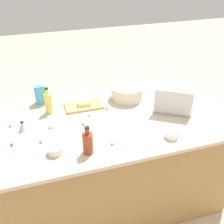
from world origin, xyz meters
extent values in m
plane|color=#B7A88E|center=(0.00, 0.00, 0.00)|extent=(12.00, 12.00, 0.00)
cube|color=olive|center=(0.00, 0.00, 0.43)|extent=(1.83, 1.01, 0.87)
cube|color=tan|center=(0.00, 0.00, 0.89)|extent=(1.89, 1.07, 0.03)
cube|color=#B7B7BC|center=(-0.54, 0.02, 0.91)|extent=(0.38, 0.35, 0.02)
cube|color=black|center=(-0.54, 0.01, 0.92)|extent=(0.31, 0.28, 0.00)
cube|color=#B7B7BC|center=(-0.47, 0.12, 1.02)|extent=(0.26, 0.17, 0.20)
cube|color=silver|center=(-0.48, 0.11, 1.02)|extent=(0.23, 0.15, 0.18)
cylinder|color=beige|center=(-0.22, -0.26, 0.96)|extent=(0.28, 0.28, 0.12)
cylinder|color=black|center=(-0.22, -0.26, 0.96)|extent=(0.23, 0.23, 0.10)
torus|color=beige|center=(-0.22, -0.26, 1.02)|extent=(0.29, 0.29, 0.02)
cylinder|color=#DBC64C|center=(0.47, -0.23, 0.98)|extent=(0.06, 0.06, 0.17)
cylinder|color=#DBC64C|center=(0.47, -0.23, 1.09)|extent=(0.02, 0.02, 0.05)
cylinder|color=black|center=(0.47, -0.23, 1.12)|extent=(0.03, 0.03, 0.01)
cylinder|color=maroon|center=(0.28, 0.37, 0.98)|extent=(0.07, 0.07, 0.15)
cylinder|color=maroon|center=(0.28, 0.37, 1.07)|extent=(0.03, 0.03, 0.04)
cylinder|color=black|center=(0.28, 0.37, 1.10)|extent=(0.03, 0.03, 0.01)
cube|color=tan|center=(0.18, -0.24, 0.91)|extent=(0.32, 0.19, 0.02)
cube|color=#F4E58C|center=(0.17, -0.26, 0.94)|extent=(0.11, 0.04, 0.04)
cube|color=#F4E58C|center=(0.18, -0.22, 0.94)|extent=(0.11, 0.05, 0.04)
cylinder|color=beige|center=(0.50, 0.31, 0.93)|extent=(0.10, 0.10, 0.05)
cylinder|color=white|center=(-0.34, 0.38, 0.93)|extent=(0.10, 0.10, 0.05)
cone|color=#B2B2B7|center=(0.69, -0.03, 0.94)|extent=(0.07, 0.07, 0.07)
cylinder|color=black|center=(0.69, -0.03, 0.97)|extent=(0.02, 0.02, 0.01)
cube|color=#4CA5CC|center=(0.53, -0.41, 0.99)|extent=(0.09, 0.06, 0.17)
sphere|color=red|center=(0.25, 0.04, 0.91)|extent=(0.02, 0.02, 0.02)
sphere|color=red|center=(0.79, -0.10, 0.91)|extent=(0.02, 0.02, 0.02)
sphere|color=green|center=(0.50, 0.32, 0.91)|extent=(0.02, 0.02, 0.02)
sphere|color=blue|center=(0.17, -0.07, 0.91)|extent=(0.01, 0.01, 0.01)
sphere|color=red|center=(0.01, -0.12, 0.91)|extent=(0.02, 0.02, 0.02)
sphere|color=#CC3399|center=(0.77, 0.14, 0.91)|extent=(0.02, 0.02, 0.02)
sphere|color=green|center=(0.58, 0.16, 0.91)|extent=(0.02, 0.02, 0.02)
sphere|color=orange|center=(0.50, 0.01, 0.91)|extent=(0.02, 0.02, 0.02)
sphere|color=red|center=(0.11, 0.34, 0.91)|extent=(0.01, 0.01, 0.01)
camera|label=1|loc=(0.55, 1.74, 2.09)|focal=43.16mm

